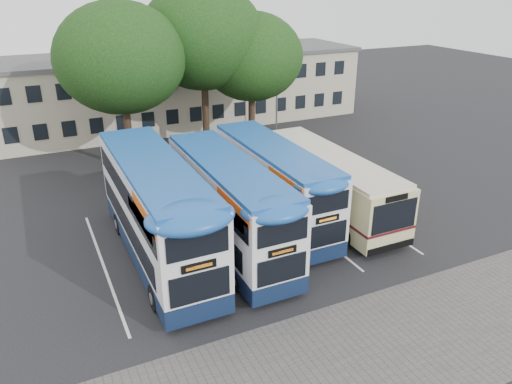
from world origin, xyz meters
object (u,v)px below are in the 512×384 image
at_px(tree_right, 251,57).
at_px(bus_dd_left, 156,207).
at_px(bus_dd_mid, 229,202).
at_px(bus_dd_right, 273,181).
at_px(tree_mid, 203,37).
at_px(lamp_post, 277,73).
at_px(tree_left, 120,58).
at_px(bus_single, 326,179).

relative_size(tree_right, bus_dd_left, 0.87).
distance_m(bus_dd_mid, bus_dd_right, 3.54).
bearing_deg(bus_dd_right, tree_mid, 85.69).
relative_size(lamp_post, tree_mid, 0.75).
relative_size(lamp_post, tree_right, 0.90).
distance_m(lamp_post, tree_mid, 7.56).
bearing_deg(bus_dd_left, tree_right, 50.38).
relative_size(tree_mid, bus_dd_right, 1.17).
bearing_deg(tree_mid, bus_dd_right, -94.31).
bearing_deg(tree_mid, bus_dd_left, -118.24).
bearing_deg(bus_dd_mid, tree_left, 98.69).
height_order(bus_dd_right, bus_single, bus_dd_right).
bearing_deg(tree_left, tree_right, 5.01).
bearing_deg(bus_single, tree_left, 127.15).
xyz_separation_m(bus_dd_mid, bus_dd_right, (3.18, 1.55, -0.09)).
height_order(lamp_post, bus_dd_mid, lamp_post).
xyz_separation_m(tree_mid, tree_right, (3.38, -0.82, -1.49)).
distance_m(tree_left, bus_dd_left, 13.30).
bearing_deg(bus_dd_right, bus_dd_left, -170.58).
bearing_deg(tree_left, bus_single, -52.85).
xyz_separation_m(bus_dd_mid, bus_single, (6.51, 1.61, -0.54)).
relative_size(lamp_post, bus_dd_left, 0.79).
height_order(tree_left, bus_dd_right, tree_left).
xyz_separation_m(bus_dd_left, bus_single, (9.86, 1.13, -0.75)).
distance_m(tree_mid, bus_single, 14.54).
bearing_deg(tree_mid, bus_dd_mid, -106.04).
distance_m(tree_right, bus_dd_left, 17.57).
xyz_separation_m(tree_left, bus_dd_right, (5.13, -11.22, -5.12)).
relative_size(tree_mid, tree_right, 1.20).
distance_m(lamp_post, tree_left, 13.35).
bearing_deg(tree_left, lamp_post, 13.30).
height_order(lamp_post, tree_right, tree_right).
relative_size(lamp_post, bus_dd_right, 0.88).
distance_m(tree_mid, tree_right, 3.78).
distance_m(lamp_post, tree_right, 4.34).
relative_size(tree_right, bus_single, 0.89).
distance_m(lamp_post, bus_dd_mid, 19.34).
relative_size(tree_left, bus_single, 0.98).
height_order(bus_dd_mid, bus_dd_right, bus_dd_mid).
relative_size(tree_right, bus_dd_mid, 0.94).
relative_size(tree_left, bus_dd_left, 0.95).
distance_m(bus_dd_left, bus_dd_mid, 3.39).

